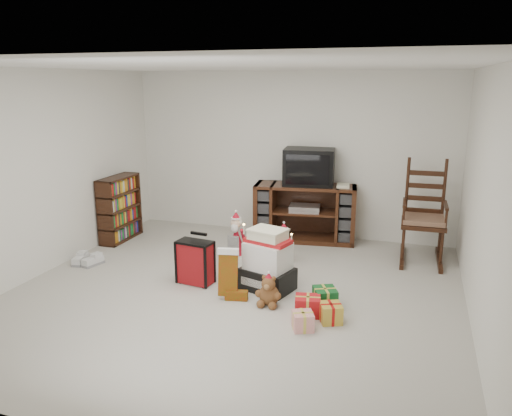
{
  "coord_description": "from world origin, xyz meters",
  "views": [
    {
      "loc": [
        1.87,
        -4.91,
        2.35
      ],
      "look_at": [
        0.07,
        0.6,
        0.87
      ],
      "focal_mm": 35.0,
      "sensor_mm": 36.0,
      "label": 1
    }
  ],
  "objects_px": {
    "rocking_chair": "(423,225)",
    "crt_television": "(309,167)",
    "gift_pile": "(268,264)",
    "sneaker_pair": "(87,260)",
    "gift_cluster": "(315,306)",
    "tv_stand": "(305,213)",
    "red_suitcase": "(195,262)",
    "teddy_bear": "(269,292)",
    "santa_figurine": "(284,247)",
    "mrs_claus_figurine": "(236,239)",
    "bookshelf": "(120,210)"
  },
  "relations": [
    {
      "from": "bookshelf",
      "to": "teddy_bear",
      "type": "xyz_separation_m",
      "value": [
        2.8,
        -1.51,
        -0.32
      ]
    },
    {
      "from": "red_suitcase",
      "to": "santa_figurine",
      "type": "bearing_deg",
      "value": 59.11
    },
    {
      "from": "bookshelf",
      "to": "rocking_chair",
      "type": "bearing_deg",
      "value": 6.9
    },
    {
      "from": "red_suitcase",
      "to": "sneaker_pair",
      "type": "xyz_separation_m",
      "value": [
        -1.63,
        0.13,
        -0.21
      ]
    },
    {
      "from": "bookshelf",
      "to": "santa_figurine",
      "type": "height_order",
      "value": "bookshelf"
    },
    {
      "from": "santa_figurine",
      "to": "crt_television",
      "type": "distance_m",
      "value": 1.4
    },
    {
      "from": "sneaker_pair",
      "to": "crt_television",
      "type": "height_order",
      "value": "crt_television"
    },
    {
      "from": "gift_cluster",
      "to": "tv_stand",
      "type": "bearing_deg",
      "value": 105.13
    },
    {
      "from": "sneaker_pair",
      "to": "gift_cluster",
      "type": "bearing_deg",
      "value": -10.2
    },
    {
      "from": "gift_pile",
      "to": "sneaker_pair",
      "type": "bearing_deg",
      "value": -163.87
    },
    {
      "from": "red_suitcase",
      "to": "sneaker_pair",
      "type": "relative_size",
      "value": 1.63
    },
    {
      "from": "tv_stand",
      "to": "gift_cluster",
      "type": "relative_size",
      "value": 1.96
    },
    {
      "from": "tv_stand",
      "to": "gift_cluster",
      "type": "xyz_separation_m",
      "value": [
        0.67,
        -2.46,
        -0.31
      ]
    },
    {
      "from": "rocking_chair",
      "to": "crt_television",
      "type": "relative_size",
      "value": 1.79
    },
    {
      "from": "tv_stand",
      "to": "teddy_bear",
      "type": "bearing_deg",
      "value": -94.16
    },
    {
      "from": "tv_stand",
      "to": "gift_cluster",
      "type": "height_order",
      "value": "tv_stand"
    },
    {
      "from": "tv_stand",
      "to": "red_suitcase",
      "type": "relative_size",
      "value": 2.52
    },
    {
      "from": "bookshelf",
      "to": "gift_cluster",
      "type": "relative_size",
      "value": 1.23
    },
    {
      "from": "red_suitcase",
      "to": "rocking_chair",
      "type": "bearing_deg",
      "value": 41.47
    },
    {
      "from": "gift_pile",
      "to": "teddy_bear",
      "type": "relative_size",
      "value": 2.14
    },
    {
      "from": "santa_figurine",
      "to": "mrs_claus_figurine",
      "type": "relative_size",
      "value": 0.85
    },
    {
      "from": "mrs_claus_figurine",
      "to": "teddy_bear",
      "type": "bearing_deg",
      "value": -57.01
    },
    {
      "from": "teddy_bear",
      "to": "gift_cluster",
      "type": "height_order",
      "value": "teddy_bear"
    },
    {
      "from": "teddy_bear",
      "to": "mrs_claus_figurine",
      "type": "relative_size",
      "value": 0.52
    },
    {
      "from": "bookshelf",
      "to": "sneaker_pair",
      "type": "xyz_separation_m",
      "value": [
        0.16,
        -1.08,
        -0.42
      ]
    },
    {
      "from": "bookshelf",
      "to": "red_suitcase",
      "type": "height_order",
      "value": "bookshelf"
    },
    {
      "from": "red_suitcase",
      "to": "gift_cluster",
      "type": "distance_m",
      "value": 1.59
    },
    {
      "from": "mrs_claus_figurine",
      "to": "crt_television",
      "type": "relative_size",
      "value": 0.82
    },
    {
      "from": "red_suitcase",
      "to": "gift_pile",
      "type": "bearing_deg",
      "value": 13.92
    },
    {
      "from": "santa_figurine",
      "to": "sneaker_pair",
      "type": "bearing_deg",
      "value": -159.81
    },
    {
      "from": "tv_stand",
      "to": "gift_pile",
      "type": "distance_m",
      "value": 1.95
    },
    {
      "from": "teddy_bear",
      "to": "gift_cluster",
      "type": "relative_size",
      "value": 0.42
    },
    {
      "from": "gift_pile",
      "to": "sneaker_pair",
      "type": "xyz_separation_m",
      "value": [
        -2.5,
        0.03,
        -0.26
      ]
    },
    {
      "from": "bookshelf",
      "to": "crt_television",
      "type": "relative_size",
      "value": 1.24
    },
    {
      "from": "rocking_chair",
      "to": "tv_stand",
      "type": "bearing_deg",
      "value": 168.19
    },
    {
      "from": "gift_pile",
      "to": "crt_television",
      "type": "bearing_deg",
      "value": 105.88
    },
    {
      "from": "santa_figurine",
      "to": "crt_television",
      "type": "relative_size",
      "value": 0.69
    },
    {
      "from": "tv_stand",
      "to": "rocking_chair",
      "type": "height_order",
      "value": "rocking_chair"
    },
    {
      "from": "tv_stand",
      "to": "gift_pile",
      "type": "xyz_separation_m",
      "value": [
        0.0,
        -1.95,
        -0.12
      ]
    },
    {
      "from": "rocking_chair",
      "to": "red_suitcase",
      "type": "height_order",
      "value": "rocking_chair"
    },
    {
      "from": "crt_television",
      "to": "santa_figurine",
      "type": "bearing_deg",
      "value": -101.9
    },
    {
      "from": "tv_stand",
      "to": "teddy_bear",
      "type": "relative_size",
      "value": 4.66
    },
    {
      "from": "gift_pile",
      "to": "mrs_claus_figurine",
      "type": "relative_size",
      "value": 1.11
    },
    {
      "from": "rocking_chair",
      "to": "gift_cluster",
      "type": "bearing_deg",
      "value": -116.75
    },
    {
      "from": "sneaker_pair",
      "to": "red_suitcase",
      "type": "bearing_deg",
      "value": -5.0
    },
    {
      "from": "bookshelf",
      "to": "red_suitcase",
      "type": "xyz_separation_m",
      "value": [
        1.8,
        -1.21,
        -0.2
      ]
    },
    {
      "from": "red_suitcase",
      "to": "mrs_claus_figurine",
      "type": "xyz_separation_m",
      "value": [
        0.13,
        1.04,
        -0.02
      ]
    },
    {
      "from": "tv_stand",
      "to": "bookshelf",
      "type": "bearing_deg",
      "value": -170.07
    },
    {
      "from": "red_suitcase",
      "to": "sneaker_pair",
      "type": "height_order",
      "value": "red_suitcase"
    },
    {
      "from": "bookshelf",
      "to": "crt_television",
      "type": "height_order",
      "value": "crt_television"
    }
  ]
}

